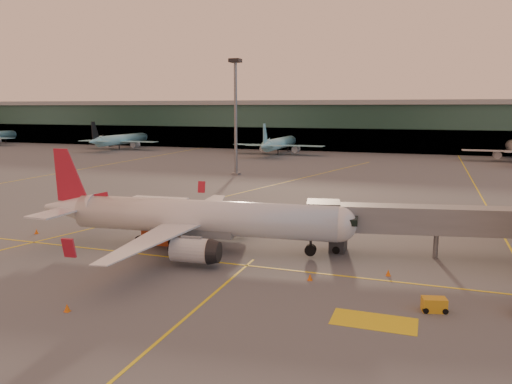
% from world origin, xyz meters
% --- Properties ---
extents(ground, '(600.00, 600.00, 0.00)m').
position_xyz_m(ground, '(0.00, 0.00, 0.00)').
color(ground, '#4C4F54').
rests_on(ground, ground).
extents(taxi_markings, '(100.12, 173.00, 0.01)m').
position_xyz_m(taxi_markings, '(-7.32, 44.49, 0.01)').
color(taxi_markings, yellow).
rests_on(taxi_markings, ground).
extents(terminal, '(400.00, 20.00, 17.60)m').
position_xyz_m(terminal, '(0.00, 141.79, 8.76)').
color(terminal, '#19382D').
rests_on(terminal, ground).
extents(mast_west_near, '(2.40, 2.40, 25.60)m').
position_xyz_m(mast_west_near, '(-20.00, 66.00, 14.86)').
color(mast_west_near, slate).
rests_on(mast_west_near, ground).
extents(distant_aircraft_row, '(290.00, 34.00, 13.00)m').
position_xyz_m(distant_aircraft_row, '(-21.00, 118.00, 0.00)').
color(distant_aircraft_row, '#85D1DE').
rests_on(distant_aircraft_row, ground).
extents(main_airplane, '(35.10, 31.70, 10.59)m').
position_xyz_m(main_airplane, '(-2.29, 8.24, 3.44)').
color(main_airplane, silver).
rests_on(main_airplane, ground).
extents(jet_bridge, '(27.23, 8.22, 5.43)m').
position_xyz_m(jet_bridge, '(23.55, 14.04, 3.69)').
color(jet_bridge, slate).
rests_on(jet_bridge, ground).
extents(catering_truck, '(6.70, 3.36, 5.05)m').
position_xyz_m(catering_truck, '(-7.25, 9.61, 2.87)').
color(catering_truck, '#AA3D18').
rests_on(catering_truck, ground).
extents(gpu_cart, '(2.01, 1.48, 1.06)m').
position_xyz_m(gpu_cart, '(22.05, -0.71, 0.51)').
color(gpu_cart, gold).
rests_on(gpu_cart, ground).
extents(cone_nose, '(0.46, 0.46, 0.58)m').
position_xyz_m(cone_nose, '(18.18, 6.43, 0.28)').
color(cone_nose, orange).
rests_on(cone_nose, ground).
extents(cone_tail, '(0.47, 0.47, 0.60)m').
position_xyz_m(cone_tail, '(-23.33, 8.24, 0.29)').
color(cone_tail, orange).
rests_on(cone_tail, ground).
extents(cone_wing_right, '(0.48, 0.48, 0.61)m').
position_xyz_m(cone_wing_right, '(-3.92, -9.74, 0.29)').
color(cone_wing_right, orange).
rests_on(cone_wing_right, ground).
extents(cone_wing_left, '(0.48, 0.48, 0.61)m').
position_xyz_m(cone_wing_left, '(-2.85, 25.10, 0.29)').
color(cone_wing_left, orange).
rests_on(cone_wing_left, ground).
extents(cone_fwd, '(0.47, 0.47, 0.59)m').
position_xyz_m(cone_fwd, '(11.73, 2.92, 0.29)').
color(cone_fwd, orange).
rests_on(cone_fwd, ground).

